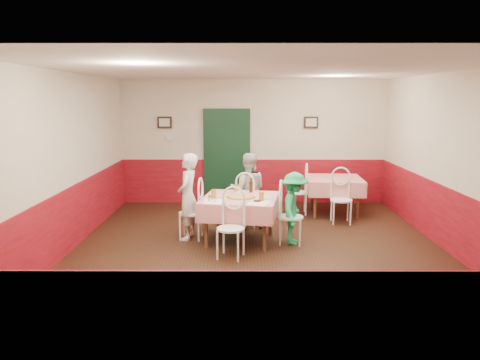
{
  "coord_description": "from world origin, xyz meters",
  "views": [
    {
      "loc": [
        -0.27,
        -7.13,
        2.4
      ],
      "look_at": [
        -0.29,
        0.51,
        1.05
      ],
      "focal_mm": 35.0,
      "sensor_mm": 36.0,
      "label": 1
    }
  ],
  "objects_px": {
    "chair_second_a": "(298,192)",
    "chair_far": "(248,204)",
    "chair_right": "(291,217)",
    "diner_right": "(294,208)",
    "glass_a": "(214,194)",
    "glass_c": "(236,188)",
    "main_table": "(240,219)",
    "diner_far": "(248,190)",
    "chair_left": "(191,213)",
    "pizza": "(241,197)",
    "chair_near": "(231,229)",
    "chair_second_b": "(341,200)",
    "beer_bottle": "(251,186)",
    "glass_b": "(261,196)",
    "diner_left": "(188,196)",
    "wallet": "(257,201)",
    "second_table": "(334,196)"
  },
  "relations": [
    {
      "from": "chair_second_a",
      "to": "wallet",
      "type": "distance_m",
      "value": 2.46
    },
    {
      "from": "chair_second_a",
      "to": "pizza",
      "type": "height_order",
      "value": "chair_second_a"
    },
    {
      "from": "diner_right",
      "to": "chair_second_b",
      "type": "bearing_deg",
      "value": -26.99
    },
    {
      "from": "chair_left",
      "to": "diner_far",
      "type": "relative_size",
      "value": 0.64
    },
    {
      "from": "chair_second_a",
      "to": "glass_b",
      "type": "height_order",
      "value": "glass_b"
    },
    {
      "from": "glass_a",
      "to": "glass_b",
      "type": "distance_m",
      "value": 0.79
    },
    {
      "from": "second_table",
      "to": "chair_near",
      "type": "distance_m",
      "value": 3.46
    },
    {
      "from": "main_table",
      "to": "chair_right",
      "type": "height_order",
      "value": "chair_right"
    },
    {
      "from": "chair_far",
      "to": "glass_a",
      "type": "bearing_deg",
      "value": 76.93
    },
    {
      "from": "chair_far",
      "to": "chair_second_a",
      "type": "bearing_deg",
      "value": -117.76
    },
    {
      "from": "glass_a",
      "to": "glass_b",
      "type": "height_order",
      "value": "glass_a"
    },
    {
      "from": "diner_far",
      "to": "wallet",
      "type": "bearing_deg",
      "value": 98.56
    },
    {
      "from": "glass_a",
      "to": "diner_far",
      "type": "height_order",
      "value": "diner_far"
    },
    {
      "from": "chair_right",
      "to": "chair_second_a",
      "type": "distance_m",
      "value": 2.09
    },
    {
      "from": "beer_bottle",
      "to": "diner_far",
      "type": "height_order",
      "value": "diner_far"
    },
    {
      "from": "chair_left",
      "to": "glass_c",
      "type": "xyz_separation_m",
      "value": [
        0.77,
        0.28,
        0.38
      ]
    },
    {
      "from": "chair_near",
      "to": "glass_c",
      "type": "distance_m",
      "value": 1.32
    },
    {
      "from": "main_table",
      "to": "chair_second_a",
      "type": "distance_m",
      "value": 2.26
    },
    {
      "from": "second_table",
      "to": "beer_bottle",
      "type": "bearing_deg",
      "value": -139.4
    },
    {
      "from": "chair_second_a",
      "to": "diner_far",
      "type": "xyz_separation_m",
      "value": [
        -1.05,
        -1.03,
        0.25
      ]
    },
    {
      "from": "glass_a",
      "to": "glass_c",
      "type": "relative_size",
      "value": 1.14
    },
    {
      "from": "main_table",
      "to": "diner_left",
      "type": "xyz_separation_m",
      "value": [
        -0.89,
        0.15,
        0.36
      ]
    },
    {
      "from": "chair_near",
      "to": "glass_c",
      "type": "relative_size",
      "value": 6.62
    },
    {
      "from": "main_table",
      "to": "second_table",
      "type": "distance_m",
      "value": 2.73
    },
    {
      "from": "second_table",
      "to": "chair_far",
      "type": "relative_size",
      "value": 1.24
    },
    {
      "from": "glass_a",
      "to": "pizza",
      "type": "bearing_deg",
      "value": 15.45
    },
    {
      "from": "chair_far",
      "to": "beer_bottle",
      "type": "bearing_deg",
      "value": 113.32
    },
    {
      "from": "diner_left",
      "to": "diner_far",
      "type": "distance_m",
      "value": 1.27
    },
    {
      "from": "chair_right",
      "to": "chair_second_a",
      "type": "bearing_deg",
      "value": -1.43
    },
    {
      "from": "main_table",
      "to": "glass_c",
      "type": "bearing_deg",
      "value": 99.32
    },
    {
      "from": "chair_far",
      "to": "glass_c",
      "type": "xyz_separation_m",
      "value": [
        -0.21,
        -0.42,
        0.38
      ]
    },
    {
      "from": "chair_right",
      "to": "glass_c",
      "type": "bearing_deg",
      "value": 66.93
    },
    {
      "from": "chair_second_b",
      "to": "pizza",
      "type": "relative_size",
      "value": 1.99
    },
    {
      "from": "chair_right",
      "to": "chair_second_b",
      "type": "relative_size",
      "value": 1.0
    },
    {
      "from": "chair_second_a",
      "to": "glass_b",
      "type": "distance_m",
      "value": 2.4
    },
    {
      "from": "chair_second_b",
      "to": "diner_left",
      "type": "distance_m",
      "value": 3.03
    },
    {
      "from": "chair_right",
      "to": "diner_right",
      "type": "bearing_deg",
      "value": -90.88
    },
    {
      "from": "chair_second_a",
      "to": "chair_far",
      "type": "bearing_deg",
      "value": -41.41
    },
    {
      "from": "chair_right",
      "to": "beer_bottle",
      "type": "height_order",
      "value": "beer_bottle"
    },
    {
      "from": "chair_far",
      "to": "chair_second_a",
      "type": "xyz_separation_m",
      "value": [
        1.06,
        1.08,
        0.0
      ]
    },
    {
      "from": "wallet",
      "to": "diner_right",
      "type": "xyz_separation_m",
      "value": [
        0.61,
        0.2,
        -0.17
      ]
    },
    {
      "from": "chair_right",
      "to": "chair_near",
      "type": "bearing_deg",
      "value": 134.12
    },
    {
      "from": "glass_c",
      "to": "wallet",
      "type": "height_order",
      "value": "glass_c"
    },
    {
      "from": "pizza",
      "to": "beer_bottle",
      "type": "xyz_separation_m",
      "value": [
        0.17,
        0.43,
        0.1
      ]
    },
    {
      "from": "second_table",
      "to": "wallet",
      "type": "distance_m",
      "value": 2.84
    },
    {
      "from": "glass_c",
      "to": "wallet",
      "type": "bearing_deg",
      "value": -65.76
    },
    {
      "from": "main_table",
      "to": "diner_far",
      "type": "relative_size",
      "value": 0.87
    },
    {
      "from": "chair_right",
      "to": "chair_near",
      "type": "distance_m",
      "value": 1.2
    },
    {
      "from": "chair_left",
      "to": "diner_right",
      "type": "height_order",
      "value": "diner_right"
    },
    {
      "from": "second_table",
      "to": "chair_far",
      "type": "bearing_deg",
      "value": -149.25
    }
  ]
}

